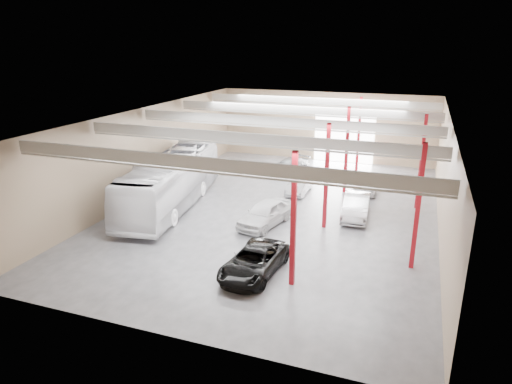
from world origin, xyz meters
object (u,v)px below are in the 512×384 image
Objects in this scene: car_row_a at (265,213)px; car_right_far at (367,182)px; car_row_c at (289,166)px; black_sedan at (254,261)px; car_row_b at (299,185)px; coach_bus at (171,181)px; car_right_near at (356,206)px.

car_right_far is at bearing 72.54° from car_row_a.
car_right_far is at bearing -2.13° from car_row_c.
black_sedan is 1.29× the size of car_row_b.
black_sedan is 6.86m from car_row_a.
coach_bus reaches higher than black_sedan.
black_sedan is at bearing -59.95° from car_row_c.
car_row_c is (-3.62, 19.35, -0.03)m from black_sedan.
coach_bus reaches higher than car_row_b.
car_row_a is (-1.65, 6.65, 0.12)m from black_sedan.
car_row_a is 12.85m from car_row_c.
black_sedan is 1.09× the size of car_row_c.
car_row_b is at bearing -157.47° from car_right_far.
car_row_b is at bearing 99.11° from car_row_a.
car_row_b is 5.60m from car_right_far.
car_row_a is 1.10× the size of car_right_far.
car_row_c is (-1.97, 12.70, -0.15)m from car_row_a.
car_row_b is at bearing 29.01° from coach_bus.
black_sedan reaches higher than car_row_b.
car_right_near reaches higher than car_row_c.
black_sedan is 16.84m from car_right_far.
car_right_far reaches higher than car_row_c.
coach_bus is at bearing 144.37° from black_sedan.
car_row_a reaches higher than car_row_b.
car_row_b is 0.90× the size of car_right_far.
car_row_a is at bearing 107.92° from black_sedan.
coach_bus is at bearing -141.72° from car_row_b.
black_sedan is 1.06× the size of car_row_a.
coach_bus is at bearing -172.96° from car_right_near.
car_right_near reaches higher than car_row_b.
black_sedan is at bearing -63.88° from car_row_a.
coach_bus is 2.66× the size of black_sedan.
coach_bus is 13.60m from car_right_near.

